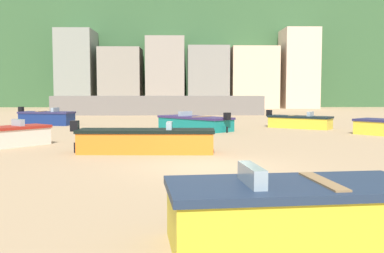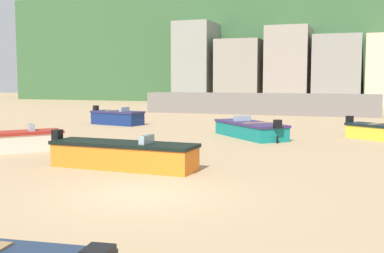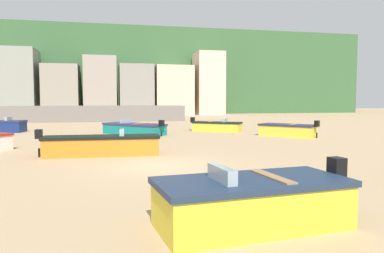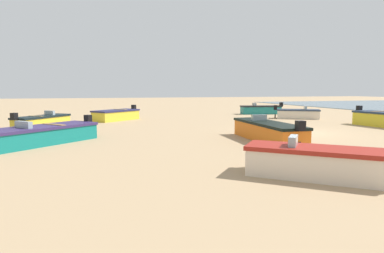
# 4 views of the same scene
# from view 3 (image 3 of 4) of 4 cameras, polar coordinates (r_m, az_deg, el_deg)

# --- Properties ---
(ground_plane) EXTENTS (160.00, 160.00, 0.00)m
(ground_plane) POSITION_cam_3_polar(r_m,az_deg,el_deg) (14.42, -5.01, -5.90)
(ground_plane) COLOR tan
(headland_hill) EXTENTS (90.00, 32.00, 14.99)m
(headland_hill) POSITION_cam_3_polar(r_m,az_deg,el_deg) (80.26, -11.30, 7.60)
(headland_hill) COLOR #335832
(headland_hill) RESTS_ON ground
(harbor_pier) EXTENTS (20.04, 2.40, 1.81)m
(harbor_pier) POSITION_cam_3_polar(r_m,az_deg,el_deg) (44.13, -14.26, 1.90)
(harbor_pier) COLOR slate
(harbor_pier) RESTS_ON ground
(townhouse_far_left) EXTENTS (4.60, 6.15, 10.15)m
(townhouse_far_left) POSITION_cam_3_polar(r_m,az_deg,el_deg) (62.55, -24.54, 6.09)
(townhouse_far_left) COLOR gray
(townhouse_far_left) RESTS_ON ground
(townhouse_left) EXTENTS (5.34, 5.25, 7.82)m
(townhouse_left) POSITION_cam_3_polar(r_m,az_deg,el_deg) (61.13, -19.25, 5.20)
(townhouse_left) COLOR gray
(townhouse_left) RESTS_ON ground
(townhouse_centre_left) EXTENTS (4.94, 6.17, 9.19)m
(townhouse_centre_left) POSITION_cam_3_polar(r_m,az_deg,el_deg) (61.22, -13.76, 5.95)
(townhouse_centre_left) COLOR gray
(townhouse_centre_left) RESTS_ON ground
(townhouse_centre) EXTENTS (5.29, 5.62, 8.03)m
(townhouse_centre) POSITION_cam_3_polar(r_m,az_deg,el_deg) (61.07, -8.50, 5.48)
(townhouse_centre) COLOR gray
(townhouse_centre) RESTS_ON ground
(townhouse_right) EXTENTS (5.99, 6.03, 7.96)m
(townhouse_right) POSITION_cam_3_polar(r_m,az_deg,el_deg) (61.99, -2.92, 5.47)
(townhouse_right) COLOR beige
(townhouse_right) RESTS_ON ground
(townhouse_far_right) EXTENTS (4.43, 5.38, 10.33)m
(townhouse_far_right) POSITION_cam_3_polar(r_m,az_deg,el_deg) (62.99, 2.51, 6.53)
(townhouse_far_right) COLOR beige
(townhouse_far_right) RESTS_ON ground
(boat_yellow_1) EXTENTS (4.13, 2.13, 1.28)m
(boat_yellow_1) POSITION_cam_3_polar(r_m,az_deg,el_deg) (7.60, 9.14, -11.28)
(boat_yellow_1) COLOR gold
(boat_yellow_1) RESTS_ON ground
(boat_yellow_2) EXTENTS (3.88, 3.24, 1.09)m
(boat_yellow_2) POSITION_cam_3_polar(r_m,az_deg,el_deg) (29.52, 3.77, 0.02)
(boat_yellow_2) COLOR gold
(boat_yellow_2) RESTS_ON ground
(boat_navy_3) EXTENTS (3.93, 2.19, 1.23)m
(boat_navy_3) POSITION_cam_3_polar(r_m,az_deg,el_deg) (32.37, -27.11, 0.06)
(boat_navy_3) COLOR navy
(boat_navy_3) RESTS_ON ground
(boat_orange_4) EXTENTS (5.39, 1.53, 1.21)m
(boat_orange_4) POSITION_cam_3_polar(r_m,az_deg,el_deg) (17.30, -13.55, -2.80)
(boat_orange_4) COLOR orange
(boat_orange_4) RESTS_ON ground
(boat_yellow_5) EXTENTS (3.67, 3.88, 1.15)m
(boat_yellow_5) POSITION_cam_3_polar(r_m,az_deg,el_deg) (26.44, 14.37, -0.53)
(boat_yellow_5) COLOR yellow
(boat_yellow_5) RESTS_ON ground
(boat_teal_8) EXTENTS (4.57, 4.75, 1.12)m
(boat_teal_8) POSITION_cam_3_polar(r_m,az_deg,el_deg) (27.33, -8.79, -0.33)
(boat_teal_8) COLOR #12756E
(boat_teal_8) RESTS_ON ground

